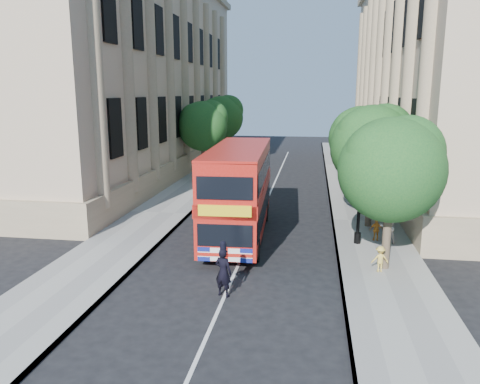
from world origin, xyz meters
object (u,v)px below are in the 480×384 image
at_px(police_constable, 223,272).
at_px(woman_pedestrian, 388,226).
at_px(double_decker_bus, 239,189).
at_px(lamp_post, 360,192).
at_px(box_van, 231,189).

distance_m(police_constable, woman_pedestrian, 9.11).
bearing_deg(police_constable, double_decker_bus, -64.67).
bearing_deg(woman_pedestrian, lamp_post, 2.78).
distance_m(lamp_post, double_decker_bus, 5.59).
bearing_deg(box_van, woman_pedestrian, -36.10).
bearing_deg(double_decker_bus, woman_pedestrian, -4.39).
relative_size(police_constable, woman_pedestrian, 1.09).
height_order(lamp_post, double_decker_bus, lamp_post).
bearing_deg(double_decker_bus, lamp_post, -7.14).
distance_m(box_van, woman_pedestrian, 9.57).
height_order(police_constable, woman_pedestrian, police_constable).
height_order(double_decker_bus, police_constable, double_decker_bus).
bearing_deg(woman_pedestrian, double_decker_bus, -8.49).
xyz_separation_m(box_van, police_constable, (1.76, -11.46, -0.53)).
relative_size(lamp_post, double_decker_bus, 0.55).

